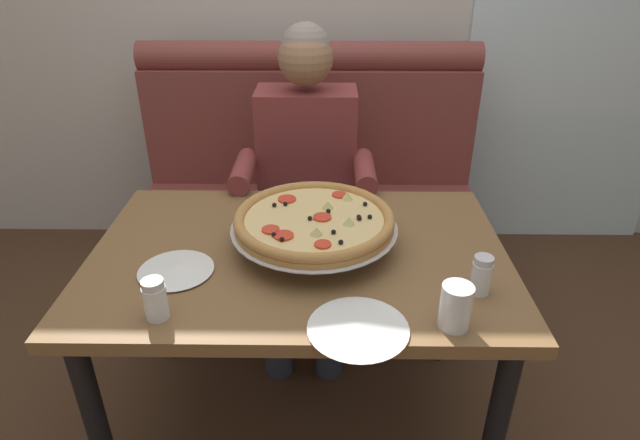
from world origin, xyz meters
name	(u,v)px	position (x,y,z in m)	size (l,w,h in m)	color
ground_plane	(303,420)	(0.00, 0.00, 0.00)	(16.00, 16.00, 0.00)	#4C3321
booth_bench	(309,211)	(0.00, 0.88, 0.40)	(1.57, 0.78, 1.13)	brown
dining_table	(299,276)	(0.00, 0.00, 0.64)	(1.23, 0.82, 0.73)	brown
diner_main	(305,173)	(0.00, 0.62, 0.71)	(0.54, 0.64, 1.27)	#2D3342
pizza	(314,221)	(0.05, 0.03, 0.81)	(0.49, 0.49, 0.12)	silver
shaker_parmesan	(156,302)	(-0.33, -0.31, 0.77)	(0.06, 0.06, 0.11)	white
shaker_oregano	(481,278)	(0.48, -0.20, 0.77)	(0.05, 0.05, 0.11)	white
plate_near_left	(176,269)	(-0.34, -0.12, 0.74)	(0.21, 0.21, 0.02)	white
plate_near_right	(358,326)	(0.16, -0.36, 0.74)	(0.25, 0.25, 0.02)	white
drinking_glass	(455,309)	(0.39, -0.34, 0.78)	(0.08, 0.08, 0.12)	silver
patio_chair	(484,110)	(1.12, 2.10, 0.52)	(0.43, 0.43, 0.86)	black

